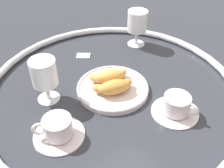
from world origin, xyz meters
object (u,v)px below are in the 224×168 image
(coffee_cup_far, at_px, (176,106))
(sugar_packet, at_px, (83,55))
(juice_glass_right, at_px, (137,23))
(croissant_large, at_px, (114,87))
(juice_glass_left, at_px, (44,75))
(croissant_small, at_px, (109,76))
(coffee_cup_near, at_px, (58,129))
(pastry_plate, at_px, (112,89))

(coffee_cup_far, height_order, sugar_packet, coffee_cup_far)
(juice_glass_right, relative_size, sugar_packet, 2.80)
(croissant_large, relative_size, juice_glass_left, 0.93)
(croissant_small, bearing_deg, croissant_large, -110.39)
(croissant_small, height_order, sugar_packet, croissant_small)
(coffee_cup_far, bearing_deg, croissant_large, 121.69)
(juice_glass_right, bearing_deg, coffee_cup_near, -152.66)
(croissant_large, relative_size, sugar_packet, 2.59)
(pastry_plate, height_order, croissant_large, croissant_large)
(sugar_packet, bearing_deg, juice_glass_left, -108.32)
(pastry_plate, xyz_separation_m, juice_glass_left, (-0.18, 0.09, 0.08))
(coffee_cup_far, bearing_deg, juice_glass_right, 66.31)
(coffee_cup_near, height_order, coffee_cup_far, same)
(croissant_small, distance_m, sugar_packet, 0.20)
(croissant_small, bearing_deg, juice_glass_right, 32.25)
(croissant_small, bearing_deg, pastry_plate, -110.33)
(coffee_cup_near, relative_size, coffee_cup_far, 1.00)
(juice_glass_right, bearing_deg, croissant_small, -147.75)
(coffee_cup_near, distance_m, sugar_packet, 0.38)
(croissant_small, height_order, juice_glass_left, juice_glass_left)
(croissant_large, height_order, coffee_cup_far, same)
(coffee_cup_near, bearing_deg, juice_glass_right, 27.34)
(croissant_small, distance_m, juice_glass_right, 0.29)
(coffee_cup_far, height_order, juice_glass_left, juice_glass_left)
(coffee_cup_near, bearing_deg, croissant_small, 21.70)
(coffee_cup_near, xyz_separation_m, juice_glass_left, (0.04, 0.15, 0.07))
(croissant_large, relative_size, coffee_cup_near, 0.95)
(croissant_small, xyz_separation_m, juice_glass_left, (-0.19, 0.06, 0.05))
(coffee_cup_far, bearing_deg, coffee_cup_near, 158.62)
(croissant_small, relative_size, juice_glass_left, 0.92)
(juice_glass_right, xyz_separation_m, sugar_packet, (-0.22, 0.05, -0.09))
(coffee_cup_near, xyz_separation_m, sugar_packet, (0.25, 0.29, -0.02))
(juice_glass_left, bearing_deg, croissant_large, -33.14)
(croissant_small, height_order, coffee_cup_far, same)
(juice_glass_left, distance_m, sugar_packet, 0.27)
(juice_glass_left, height_order, juice_glass_right, same)
(croissant_large, bearing_deg, juice_glass_right, 38.06)
(pastry_plate, bearing_deg, croissant_large, -110.46)
(croissant_large, xyz_separation_m, croissant_small, (0.02, 0.05, 0.00))
(croissant_small, distance_m, juice_glass_left, 0.20)
(pastry_plate, xyz_separation_m, coffee_cup_near, (-0.22, -0.06, 0.02))
(croissant_small, xyz_separation_m, juice_glass_right, (0.24, 0.15, 0.05))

